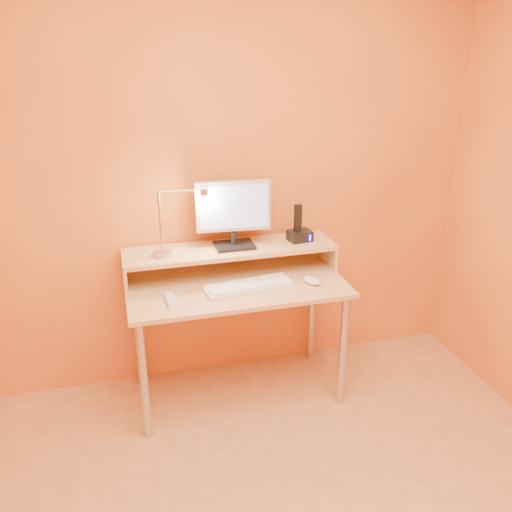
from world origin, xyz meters
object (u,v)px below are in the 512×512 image
object	(u,v)px
keyboard	(249,287)
monitor_panel	(233,206)
lamp_base	(162,254)
phone_dock	(300,236)
remote_control	(171,300)
mouse	(312,281)

from	to	relation	value
keyboard	monitor_panel	bearing A→B (deg)	89.36
lamp_base	keyboard	bearing A→B (deg)	-24.39
phone_dock	keyboard	bearing A→B (deg)	-156.79
lamp_base	phone_dock	bearing A→B (deg)	2.15
monitor_panel	remote_control	size ratio (longest dim) A/B	2.39
keyboard	mouse	xyz separation A→B (m)	(0.35, -0.03, 0.01)
lamp_base	phone_dock	world-z (taller)	phone_dock
lamp_base	mouse	bearing A→B (deg)	-16.27
lamp_base	keyboard	world-z (taller)	lamp_base
monitor_panel	keyboard	distance (m)	0.45
mouse	remote_control	xyz separation A→B (m)	(-0.78, -0.02, -0.01)
monitor_panel	phone_dock	xyz separation A→B (m)	(0.39, -0.01, -0.21)
keyboard	remote_control	size ratio (longest dim) A/B	2.77
mouse	phone_dock	bearing A→B (deg)	63.29
lamp_base	phone_dock	size ratio (longest dim) A/B	0.77
lamp_base	keyboard	size ratio (longest dim) A/B	0.21
lamp_base	remote_control	size ratio (longest dim) A/B	0.58
lamp_base	mouse	size ratio (longest dim) A/B	0.88
monitor_panel	remote_control	bearing A→B (deg)	-139.63
phone_dock	keyboard	world-z (taller)	phone_dock
phone_dock	lamp_base	bearing A→B (deg)	173.72
monitor_panel	remote_control	world-z (taller)	monitor_panel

